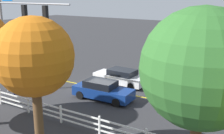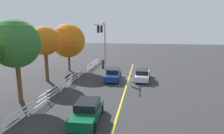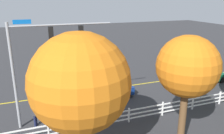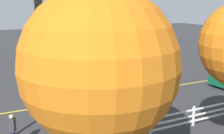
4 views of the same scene
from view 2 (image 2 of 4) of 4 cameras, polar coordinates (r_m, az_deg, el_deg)
The scene contains 11 objects.
ground_plane at distance 26.14m, azimuth 5.18°, elevation -3.14°, with size 120.00×120.00×0.00m, color #2D2D30.
lane_center_stripe at distance 22.31m, azimuth 4.38°, elevation -5.71°, with size 28.00×0.16×0.01m, color gold.
signal_assembly at distance 30.14m, azimuth -2.84°, elevation 9.00°, with size 6.94×0.38×7.55m.
car_0 at distance 24.69m, azimuth 0.34°, elevation -2.26°, with size 4.68×1.94×1.47m.
car_1 at distance 14.11m, azimuth -7.52°, elevation -13.27°, with size 4.25×2.00×1.48m.
car_2 at distance 25.00m, azimuth 9.16°, elevation -2.29°, with size 4.78×1.97×1.41m.
pedestrian at distance 31.40m, azimuth -2.78°, elevation 1.11°, with size 0.39×0.47×1.69m.
white_rail_fence at distance 24.55m, azimuth -11.12°, elevation -2.84°, with size 26.10×0.10×1.15m.
tree_0 at distance 30.21m, azimuth -13.14°, elevation 7.78°, with size 5.19×5.19×7.38m.
tree_2 at distance 18.51m, azimuth -27.25°, elevation 6.28°, with size 4.27×4.27×7.48m.
tree_3 at distance 24.94m, azimuth -19.68°, elevation 7.40°, with size 3.59×3.59×6.94m.
Camera 2 is at (-25.23, -1.83, 6.62)m, focal length 30.16 mm.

